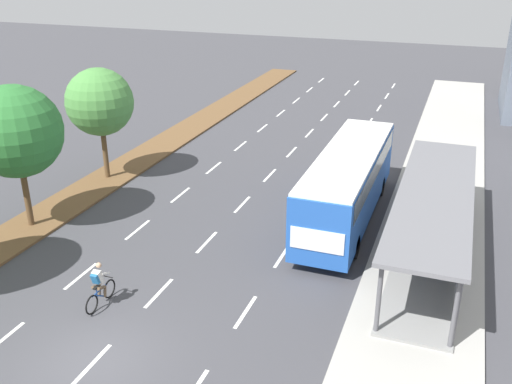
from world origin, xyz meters
name	(u,v)px	position (x,y,z in m)	size (l,w,h in m)	color
ground_plane	(95,361)	(0.00, 0.00, 0.00)	(140.00, 140.00, 0.00)	#424247
median_strip	(166,143)	(-8.30, 20.00, 0.06)	(2.60, 52.00, 0.12)	brown
sidewalk_right	(442,176)	(9.25, 20.00, 0.07)	(4.50, 52.00, 0.15)	#ADAAA3
lane_divider_left	(228,156)	(-3.50, 19.12, 0.00)	(0.14, 49.24, 0.01)	white
lane_divider_center	(281,163)	(0.00, 19.12, 0.00)	(0.14, 49.24, 0.01)	white
lane_divider_right	(338,170)	(3.50, 19.12, 0.00)	(0.14, 49.24, 0.01)	white
bus_shelter	(440,218)	(9.53, 10.38, 1.87)	(2.90, 13.02, 2.86)	gray
bus	(348,179)	(5.25, 12.82, 2.07)	(2.54, 11.29, 3.37)	#2356B2
cyclist	(99,286)	(-1.57, 2.70, 0.79)	(0.46, 1.82, 1.71)	black
median_tree_second	(16,132)	(-8.30, 6.99, 4.60)	(4.09, 4.09, 6.54)	brown
median_tree_third	(100,102)	(-8.39, 13.36, 4.39)	(3.62, 3.62, 6.09)	brown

